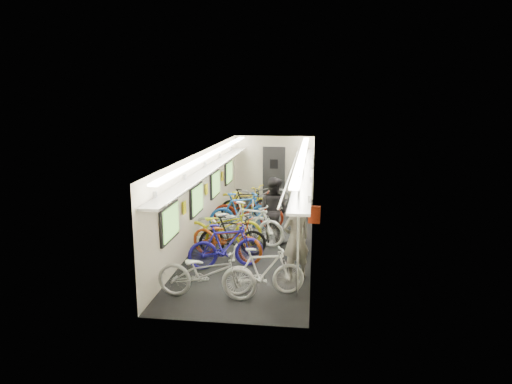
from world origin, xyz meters
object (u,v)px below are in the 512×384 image
(bicycle_0, at_px, (207,273))
(passenger_mid, at_px, (274,210))
(passenger_near, at_px, (296,239))
(backpack, at_px, (314,215))
(bicycle_1, at_px, (226,246))

(bicycle_0, bearing_deg, passenger_mid, -12.20)
(bicycle_0, relative_size, passenger_near, 1.13)
(passenger_mid, height_order, backpack, passenger_mid)
(bicycle_1, bearing_deg, passenger_mid, -44.76)
(passenger_near, height_order, backpack, passenger_near)
(passenger_near, distance_m, backpack, 0.77)
(bicycle_0, xyz_separation_m, passenger_near, (1.65, 1.24, 0.35))
(bicycle_0, height_order, bicycle_1, bicycle_1)
(bicycle_0, relative_size, passenger_mid, 1.10)
(bicycle_0, xyz_separation_m, bicycle_1, (0.06, 1.62, 0.01))
(bicycle_1, bearing_deg, passenger_near, -124.55)
(bicycle_1, distance_m, passenger_mid, 2.23)
(backpack, bearing_deg, passenger_near, -119.29)
(backpack, bearing_deg, bicycle_1, -169.86)
(bicycle_0, distance_m, bicycle_1, 1.62)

